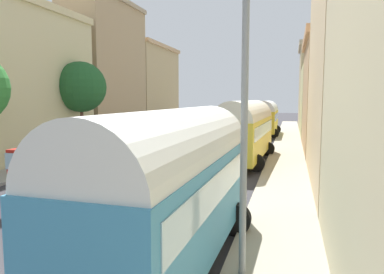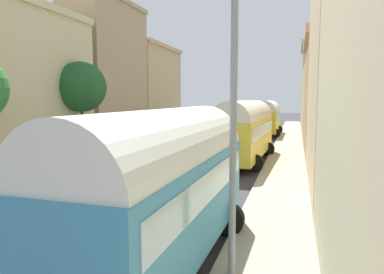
{
  "view_description": "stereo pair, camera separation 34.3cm",
  "coord_description": "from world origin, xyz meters",
  "px_view_note": "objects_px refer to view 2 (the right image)",
  "views": [
    {
      "loc": [
        7.52,
        -4.68,
        4.23
      ],
      "look_at": [
        0.0,
        22.35,
        1.21
      ],
      "focal_mm": 33.52,
      "sensor_mm": 36.0,
      "label": 1
    },
    {
      "loc": [
        7.85,
        -4.59,
        4.23
      ],
      "look_at": [
        0.0,
        22.35,
        1.21
      ],
      "focal_mm": 33.52,
      "sensor_mm": 36.0,
      "label": 2
    }
  ],
  "objects_px": {
    "car_0": "(188,136)",
    "car_3": "(230,122)",
    "car_6": "(244,130)",
    "car_5": "(229,135)",
    "car_7": "(248,125)",
    "parked_bus_0": "(163,181)",
    "car_2": "(221,126)",
    "parked_bus_1": "(245,128)",
    "pedestrian_3": "(25,153)",
    "car_4": "(201,151)",
    "parked_bus_2": "(268,116)",
    "cargo_truck_0": "(63,169)",
    "car_1": "(202,130)",
    "streetlamp_near": "(225,107)"
  },
  "relations": [
    {
      "from": "car_5",
      "to": "parked_bus_0",
      "type": "bearing_deg",
      "value": -83.31
    },
    {
      "from": "streetlamp_near",
      "to": "parked_bus_1",
      "type": "bearing_deg",
      "value": 96.13
    },
    {
      "from": "car_4",
      "to": "parked_bus_2",
      "type": "bearing_deg",
      "value": 82.06
    },
    {
      "from": "parked_bus_2",
      "to": "car_3",
      "type": "relative_size",
      "value": 1.97
    },
    {
      "from": "car_5",
      "to": "car_6",
      "type": "distance_m",
      "value": 7.1
    },
    {
      "from": "car_2",
      "to": "parked_bus_1",
      "type": "bearing_deg",
      "value": -73.9
    },
    {
      "from": "parked_bus_0",
      "to": "parked_bus_2",
      "type": "relative_size",
      "value": 1.02
    },
    {
      "from": "car_1",
      "to": "car_2",
      "type": "height_order",
      "value": "car_1"
    },
    {
      "from": "car_7",
      "to": "parked_bus_0",
      "type": "bearing_deg",
      "value": -85.63
    },
    {
      "from": "car_0",
      "to": "car_7",
      "type": "height_order",
      "value": "car_0"
    },
    {
      "from": "car_1",
      "to": "car_5",
      "type": "bearing_deg",
      "value": -48.63
    },
    {
      "from": "car_1",
      "to": "car_6",
      "type": "height_order",
      "value": "car_1"
    },
    {
      "from": "car_6",
      "to": "streetlamp_near",
      "type": "distance_m",
      "value": 32.9
    },
    {
      "from": "car_1",
      "to": "car_4",
      "type": "xyz_separation_m",
      "value": [
        3.93,
        -15.3,
        0.03
      ]
    },
    {
      "from": "car_0",
      "to": "parked_bus_1",
      "type": "bearing_deg",
      "value": -50.03
    },
    {
      "from": "parked_bus_0",
      "to": "parked_bus_1",
      "type": "distance_m",
      "value": 15.67
    },
    {
      "from": "car_6",
      "to": "car_5",
      "type": "bearing_deg",
      "value": -93.41
    },
    {
      "from": "parked_bus_2",
      "to": "car_7",
      "type": "relative_size",
      "value": 2.1
    },
    {
      "from": "car_5",
      "to": "streetlamp_near",
      "type": "distance_m",
      "value": 25.99
    },
    {
      "from": "parked_bus_2",
      "to": "car_4",
      "type": "xyz_separation_m",
      "value": [
        -2.71,
        -19.45,
        -1.39
      ]
    },
    {
      "from": "car_7",
      "to": "car_5",
      "type": "bearing_deg",
      "value": -89.84
    },
    {
      "from": "parked_bus_2",
      "to": "car_3",
      "type": "xyz_separation_m",
      "value": [
        -6.02,
        9.61,
        -1.4
      ]
    },
    {
      "from": "pedestrian_3",
      "to": "streetlamp_near",
      "type": "bearing_deg",
      "value": -34.12
    },
    {
      "from": "car_3",
      "to": "streetlamp_near",
      "type": "bearing_deg",
      "value": -80.03
    },
    {
      "from": "car_7",
      "to": "car_0",
      "type": "bearing_deg",
      "value": -101.89
    },
    {
      "from": "cargo_truck_0",
      "to": "car_3",
      "type": "height_order",
      "value": "cargo_truck_0"
    },
    {
      "from": "car_2",
      "to": "car_6",
      "type": "relative_size",
      "value": 1.04
    },
    {
      "from": "cargo_truck_0",
      "to": "car_2",
      "type": "xyz_separation_m",
      "value": [
        0.41,
        31.33,
        -0.45
      ]
    },
    {
      "from": "car_5",
      "to": "pedestrian_3",
      "type": "relative_size",
      "value": 2.4
    },
    {
      "from": "parked_bus_2",
      "to": "car_2",
      "type": "xyz_separation_m",
      "value": [
        -6.02,
        2.65,
        -1.44
      ]
    },
    {
      "from": "streetlamp_near",
      "to": "car_0",
      "type": "bearing_deg",
      "value": 108.83
    },
    {
      "from": "car_6",
      "to": "pedestrian_3",
      "type": "xyz_separation_m",
      "value": [
        -9.67,
        -23.12,
        0.28
      ]
    },
    {
      "from": "car_4",
      "to": "car_6",
      "type": "relative_size",
      "value": 1.01
    },
    {
      "from": "parked_bus_0",
      "to": "car_7",
      "type": "distance_m",
      "value": 39.25
    },
    {
      "from": "car_0",
      "to": "car_3",
      "type": "height_order",
      "value": "car_0"
    },
    {
      "from": "parked_bus_1",
      "to": "car_5",
      "type": "height_order",
      "value": "parked_bus_1"
    },
    {
      "from": "parked_bus_2",
      "to": "pedestrian_3",
      "type": "height_order",
      "value": "parked_bus_2"
    },
    {
      "from": "parked_bus_0",
      "to": "car_7",
      "type": "height_order",
      "value": "parked_bus_0"
    },
    {
      "from": "parked_bus_0",
      "to": "car_6",
      "type": "relative_size",
      "value": 2.23
    },
    {
      "from": "cargo_truck_0",
      "to": "car_0",
      "type": "bearing_deg",
      "value": 89.76
    },
    {
      "from": "car_7",
      "to": "car_6",
      "type": "bearing_deg",
      "value": -86.14
    },
    {
      "from": "parked_bus_2",
      "to": "car_7",
      "type": "xyz_separation_m",
      "value": [
        -2.98,
        5.59,
        -1.47
      ]
    },
    {
      "from": "car_7",
      "to": "pedestrian_3",
      "type": "distance_m",
      "value": 31.36
    },
    {
      "from": "parked_bus_2",
      "to": "car_2",
      "type": "bearing_deg",
      "value": 156.24
    },
    {
      "from": "parked_bus_0",
      "to": "pedestrian_3",
      "type": "bearing_deg",
      "value": 143.16
    },
    {
      "from": "car_0",
      "to": "car_2",
      "type": "relative_size",
      "value": 1.1
    },
    {
      "from": "car_0",
      "to": "car_5",
      "type": "relative_size",
      "value": 1.0
    },
    {
      "from": "parked_bus_0",
      "to": "car_5",
      "type": "distance_m",
      "value": 25.38
    },
    {
      "from": "car_7",
      "to": "pedestrian_3",
      "type": "height_order",
      "value": "pedestrian_3"
    },
    {
      "from": "parked_bus_1",
      "to": "cargo_truck_0",
      "type": "height_order",
      "value": "parked_bus_1"
    }
  ]
}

